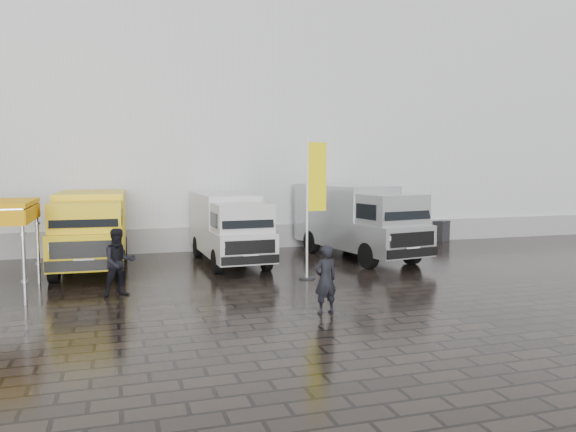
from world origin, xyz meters
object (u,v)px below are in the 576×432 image
Objects in this scene: person_front at (325,280)px; van_white at (229,229)px; van_yellow at (91,232)px; wheelie_bin at (442,231)px; van_silver at (358,222)px; person_tent at (119,262)px; flagpole at (313,201)px.

van_white is at bearing -95.50° from person_front.
van_yellow is 5.94× the size of wheelie_bin.
person_tent is (-8.82, -3.93, -0.47)m from van_silver.
wheelie_bin is 0.58× the size of person_front.
person_tent is at bearing -165.87° from van_silver.
person_tent is at bearing -47.48° from person_front.
flagpole is 4.52m from person_front.
wheelie_bin is (8.75, 6.45, -1.96)m from flagpole.
flagpole reaches higher than van_silver.
van_yellow is 3.09× the size of person_tent.
van_yellow is 1.28× the size of flagpole.
wheelie_bin is (15.43, 2.89, -0.83)m from van_yellow.
van_white is 0.90× the size of van_silver.
van_white is at bearing 32.22° from person_tent.
van_silver is at bearing -169.65° from wheelie_bin.
van_silver reaches higher than person_tent.
flagpole reaches higher than person_front.
person_front is at bearing -51.96° from van_yellow.
van_silver is (9.69, -0.31, 0.07)m from van_yellow.
van_yellow is at bearing 86.24° from person_tent.
flagpole is at bearing -63.31° from van_white.
van_silver is 1.44× the size of flagpole.
van_silver is at bearing 0.14° from van_yellow.
van_silver is 9.67m from person_tent.
flagpole is 2.40× the size of person_tent.
person_tent is at bearing -172.73° from wheelie_bin.
person_tent is at bearing -134.41° from van_white.
van_white is 3.12× the size of person_tent.
person_front is at bearing -105.43° from flagpole.
wheelie_bin is (5.74, 3.20, -0.91)m from van_silver.
wheelie_bin is 14.43m from person_front.
wheelie_bin is at bearing 12.59° from van_yellow.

